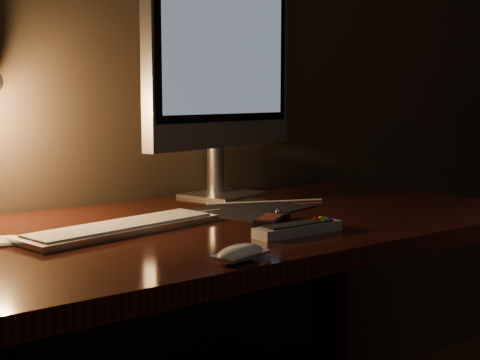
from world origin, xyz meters
TOP-DOWN VIEW (x-y plane):
  - desk at (0.00, 1.93)m, footprint 1.60×0.75m
  - monitor at (0.28, 2.15)m, footprint 0.58×0.22m
  - keyboard at (-0.17, 1.88)m, footprint 0.46×0.20m
  - mousepad at (0.21, 1.93)m, footprint 0.31×0.27m
  - mouse at (-0.13, 1.53)m, footprint 0.11×0.08m
  - media_remote at (0.13, 1.76)m, footprint 0.14×0.11m
  - tv_remote at (0.10, 1.64)m, footprint 0.20×0.05m
  - cable at (0.13, 1.96)m, footprint 0.63×0.17m

SIDE VIEW (x-z plane):
  - desk at x=0.00m, z-range 0.25..1.00m
  - mousepad at x=0.21m, z-range 0.75..0.75m
  - cable at x=0.13m, z-range 0.75..0.76m
  - keyboard at x=-0.17m, z-range 0.75..0.77m
  - media_remote at x=0.13m, z-range 0.75..0.77m
  - mouse at x=-0.13m, z-range 0.75..0.77m
  - tv_remote at x=0.10m, z-range 0.75..0.77m
  - monitor at x=0.28m, z-range 0.81..1.43m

